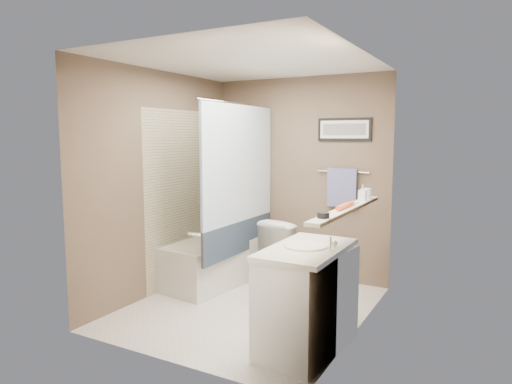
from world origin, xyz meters
The scene contains 33 objects.
ground centered at (0.00, 0.00, 0.00)m, with size 2.50×2.50×0.00m, color silver.
ceiling centered at (0.00, 0.00, 2.38)m, with size 2.20×2.50×0.04m, color white.
wall_back centered at (0.00, 1.23, 1.20)m, with size 2.20×0.04×2.40m, color brown.
wall_front centered at (0.00, -1.23, 1.20)m, with size 2.20×0.04×2.40m, color brown.
wall_left centered at (-1.08, 0.00, 1.20)m, with size 0.04×2.50×2.40m, color brown.
wall_right centered at (1.08, 0.00, 1.20)m, with size 0.04×2.50×2.40m, color brown.
tile_surround centered at (-1.09, 0.50, 1.00)m, with size 0.02×1.55×2.00m, color #B9AD8C.
curtain_rod centered at (-0.40, 0.50, 2.05)m, with size 0.02×0.02×1.55m, color silver.
curtain_upper centered at (-0.40, 0.50, 1.40)m, with size 0.03×1.45×1.28m, color white.
curtain_lower centered at (-0.40, 0.50, 0.58)m, with size 0.03×1.45×0.36m, color #2A3A4F.
mirror centered at (1.09, -0.15, 1.62)m, with size 0.02×1.60×1.00m, color silver.
shelf centered at (1.04, -0.15, 1.10)m, with size 0.12×1.60×0.03m, color silver.
towel_bar centered at (0.55, 1.22, 1.30)m, with size 0.02×0.02×0.60m, color silver.
towel centered at (0.55, 1.20, 1.12)m, with size 0.34×0.05×0.44m, color #8E92CE.
art_frame centered at (0.55, 1.23, 1.78)m, with size 0.62×0.03×0.26m, color black.
art_mat centered at (0.55, 1.22, 1.78)m, with size 0.56×0.00×0.20m, color white.
art_image centered at (0.55, 1.22, 1.78)m, with size 0.50×0.00×0.13m, color #595959.
door centered at (0.55, -1.24, 1.00)m, with size 0.80×0.02×2.00m, color silver.
door_handle centered at (0.22, -1.19, 1.00)m, with size 0.02×0.02×0.10m, color silver.
bathtub centered at (-0.75, 0.59, 0.25)m, with size 0.70×1.50×0.50m, color silver.
tub_rim centered at (-0.75, 0.59, 0.50)m, with size 0.56×1.36×0.02m, color white.
toilet centered at (0.09, 0.86, 0.39)m, with size 0.44×0.76×0.78m, color white.
vanity centered at (0.85, -0.55, 0.40)m, with size 0.50×0.90×0.80m, color white.
countertop centered at (0.84, -0.55, 0.82)m, with size 0.54×0.96×0.04m, color beige.
sink_basin centered at (0.83, -0.55, 0.85)m, with size 0.34×0.34×0.01m, color white.
faucet_spout centered at (1.03, -0.55, 0.89)m, with size 0.02×0.02×0.10m, color white.
faucet_knob centered at (1.03, -0.45, 0.87)m, with size 0.05×0.05×0.05m, color silver.
candle_bowl_near centered at (1.04, -0.73, 1.14)m, with size 0.09×0.09×0.04m, color black.
hair_brush_front centered at (1.04, -0.29, 1.14)m, with size 0.04×0.04×0.22m, color #ED5821.
hair_brush_back centered at (1.04, -0.15, 1.14)m, with size 0.04×0.04×0.22m, color #D2481D.
pink_comb centered at (1.04, 0.06, 1.12)m, with size 0.03×0.16×0.01m, color pink.
glass_jar centered at (1.04, 0.45, 1.17)m, with size 0.08×0.08×0.10m, color silver.
soap_bottle centered at (1.04, 0.30, 1.19)m, with size 0.07×0.07×0.15m, color #999999.
Camera 1 is at (2.17, -3.82, 1.70)m, focal length 32.00 mm.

